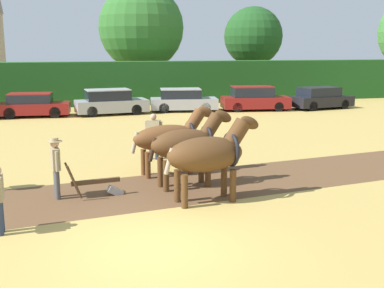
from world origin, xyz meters
TOP-DOWN VIEW (x-y plane):
  - ground_plane at (0.00, 0.00)m, footprint 240.00×240.00m
  - plowed_furrow_strip at (-2.78, 3.66)m, footprint 30.50×7.49m
  - hedgerow at (0.00, 26.14)m, footprint 79.12×1.81m
  - tree_center at (4.48, 30.57)m, footprint 6.89×6.89m
  - tree_center_right at (14.58, 31.46)m, footprint 5.17×5.17m
  - draft_horse_lead_left at (2.05, 2.74)m, footprint 2.84×1.29m
  - draft_horse_lead_right at (1.84, 4.29)m, footprint 2.74×1.21m
  - draft_horse_trail_left at (1.64, 5.84)m, footprint 2.96×1.19m
  - plow at (-0.79, 3.93)m, footprint 1.63×0.54m
  - farmer_at_plow at (-1.98, 4.06)m, footprint 0.43×0.66m
  - farmer_beside_team at (1.47, 8.10)m, footprint 0.62×0.41m
  - parked_car_left at (-3.63, 21.04)m, footprint 4.29×2.14m
  - parked_car_center_left at (0.99, 20.91)m, footprint 4.60×2.33m
  - parked_car_center at (5.72, 21.23)m, footprint 4.54×2.41m
  - parked_car_center_right at (10.45, 20.50)m, footprint 4.65×2.39m
  - parked_car_right at (15.17, 20.23)m, footprint 4.53×2.52m

SIDE VIEW (x-z plane):
  - ground_plane at x=0.00m, z-range 0.00..0.00m
  - plowed_furrow_strip at x=-2.78m, z-range 0.00..0.01m
  - plow at x=-0.79m, z-range -0.25..0.88m
  - parked_car_left at x=-3.63m, z-range -0.02..1.42m
  - parked_car_right at x=15.17m, z-range -0.03..1.46m
  - parked_car_center at x=5.72m, z-range -0.03..1.47m
  - parked_car_center_left at x=0.99m, z-range -0.03..1.55m
  - parked_car_center_right at x=10.45m, z-range -0.04..1.57m
  - farmer_beside_team at x=1.47m, z-range 0.15..1.88m
  - farmer_at_plow at x=-1.98m, z-range 0.15..1.88m
  - draft_horse_trail_left at x=1.64m, z-range 0.10..2.40m
  - draft_horse_lead_right at x=1.84m, z-range 0.15..2.50m
  - draft_horse_lead_left at x=2.05m, z-range 0.15..2.53m
  - hedgerow at x=0.00m, z-range 0.00..3.12m
  - tree_center_right at x=14.58m, z-range 1.23..8.90m
  - tree_center at x=4.48m, z-range 1.11..10.25m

